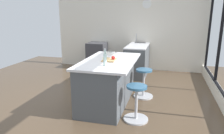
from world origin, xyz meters
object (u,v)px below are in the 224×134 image
Objects in this scene: apple_red at (113,58)px; cutting_board at (109,60)px; stool_by_window at (144,84)px; kitchen_island at (107,82)px; stool_middle at (136,104)px; water_bottle at (105,59)px; apple_yellow at (105,58)px; fruit_bowl at (110,53)px; oven_range at (97,56)px.

cutting_board is at bearing -86.91° from apple_red.
apple_red is (0.58, -0.56, 0.69)m from stool_by_window.
apple_red is (0.02, 0.13, 0.52)m from kitchen_island.
stool_middle is 2.07× the size of water_bottle.
apple_yellow is (0.12, -0.06, 0.05)m from cutting_board.
apple_yellow is 0.68m from fruit_bowl.
kitchen_island is at bearing -51.02° from stool_by_window.
apple_yellow reaches higher than kitchen_island.
kitchen_island is 0.76m from water_bottle.
stool_by_window is 1.79× the size of cutting_board.
apple_yellow is at bearing -120.77° from stool_middle.
oven_range is 3.45m from water_bottle.
oven_range is at bearing -139.45° from stool_by_window.
water_bottle is (0.48, 0.10, 0.59)m from kitchen_island.
stool_by_window is at bearing 180.00° from stool_middle.
stool_by_window is 8.48× the size of apple_red.
kitchen_island reaches higher than stool_by_window.
apple_red reaches higher than stool_middle.
kitchen_island is 23.18× the size of apple_red.
water_bottle is at bearing -97.30° from stool_middle.
apple_yellow reaches higher than apple_red.
stool_middle is 1.79× the size of cutting_board.
cutting_board reaches higher than stool_middle.
apple_yellow is at bearing 6.42° from fruit_bowl.
fruit_bowl reaches higher than stool_by_window.
apple_yellow is at bearing -163.06° from water_bottle.
oven_range is 4.35× the size of fruit_bowl.
apple_red is (-0.53, -0.56, 0.69)m from stool_middle.
water_bottle is at bearing -29.65° from stool_by_window.
apple_yellow reaches higher than stool_middle.
stool_middle is 0.96m from water_bottle.
kitchen_island is 2.73× the size of stool_middle.
fruit_bowl reaches higher than kitchen_island.
cutting_board is (0.58, -0.63, 0.64)m from stool_by_window.
kitchen_island is 19.74× the size of apple_yellow.
fruit_bowl is at bearing -166.69° from cutting_board.
oven_range is at bearing -150.65° from stool_middle.
water_bottle reaches higher than stool_by_window.
water_bottle is (0.45, -0.03, 0.06)m from apple_red.
apple_yellow is 0.44× the size of fruit_bowl.
fruit_bowl is at bearing -171.31° from kitchen_island.
stool_middle is 7.22× the size of apple_yellow.
apple_red is 0.38× the size of fruit_bowl.
apple_yellow reaches higher than cutting_board.
water_bottle is at bearing 5.73° from cutting_board.
oven_range is 2.91m from kitchen_island.
cutting_board is 0.09m from apple_red.
fruit_bowl is at bearing -144.89° from stool_middle.
stool_by_window is at bearing 135.30° from apple_yellow.
water_bottle reaches higher than cutting_board.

